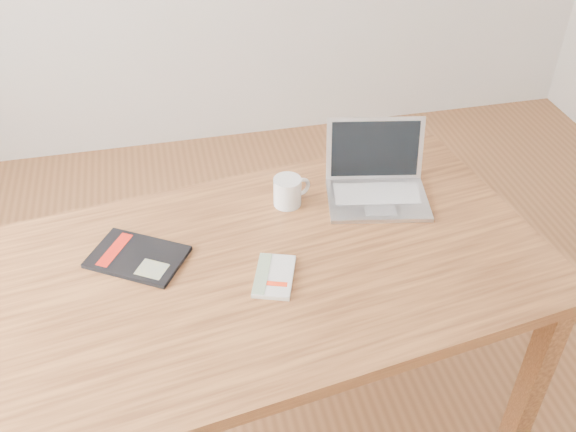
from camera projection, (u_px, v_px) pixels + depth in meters
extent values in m
cube|color=brown|center=(275.00, 267.00, 1.73)|extent=(1.58, 1.04, 0.04)
cube|color=brown|center=(532.00, 382.00, 1.88)|extent=(0.07, 0.07, 0.71)
cube|color=brown|center=(39.00, 333.00, 2.03)|extent=(0.07, 0.07, 0.71)
cube|color=brown|center=(412.00, 236.00, 2.41)|extent=(0.07, 0.07, 0.71)
cube|color=beige|center=(274.00, 276.00, 1.66)|extent=(0.14, 0.18, 0.01)
cube|color=silver|center=(274.00, 276.00, 1.66)|extent=(0.14, 0.18, 0.01)
cube|color=gray|center=(262.00, 273.00, 1.66)|extent=(0.08, 0.16, 0.00)
cube|color=red|center=(277.00, 284.00, 1.63)|extent=(0.06, 0.03, 0.00)
cube|color=black|center=(138.00, 257.00, 1.72)|extent=(0.30, 0.27, 0.01)
cube|color=#A8150C|center=(115.00, 250.00, 1.73)|extent=(0.10, 0.14, 0.00)
cube|color=gray|center=(152.00, 269.00, 1.67)|extent=(0.10, 0.09, 0.00)
cube|color=silver|center=(378.00, 200.00, 1.92)|extent=(0.33, 0.26, 0.01)
cube|color=silver|center=(377.00, 193.00, 1.93)|extent=(0.27, 0.15, 0.00)
cube|color=#BCBCC1|center=(381.00, 211.00, 1.86)|extent=(0.10, 0.06, 0.00)
cube|color=silver|center=(375.00, 148.00, 1.95)|extent=(0.30, 0.11, 0.19)
cube|color=black|center=(375.00, 149.00, 1.95)|extent=(0.27, 0.09, 0.17)
cylinder|color=white|center=(287.00, 192.00, 1.89)|extent=(0.08, 0.08, 0.09)
cylinder|color=black|center=(287.00, 180.00, 1.86)|extent=(0.07, 0.07, 0.01)
torus|color=white|center=(301.00, 187.00, 1.91)|extent=(0.06, 0.03, 0.06)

